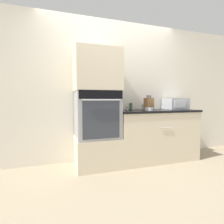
{
  "coord_description": "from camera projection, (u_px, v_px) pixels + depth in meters",
  "views": [
    {
      "loc": [
        -0.97,
        -2.43,
        1.09
      ],
      "look_at": [
        -0.12,
        0.21,
        0.89
      ],
      "focal_mm": 28.0,
      "sensor_mm": 36.0,
      "label": 1
    }
  ],
  "objects": [
    {
      "name": "condiment_jar_far",
      "position": [
        150.0,
        106.0,
        3.32
      ],
      "size": [
        0.05,
        0.05,
        0.11
      ],
      "color": "silver",
      "rests_on": "counter_unit"
    },
    {
      "name": "wall_oven",
      "position": [
        97.0,
        114.0,
        2.8
      ],
      "size": [
        0.67,
        0.64,
        0.74
      ],
      "color": "#9EA0A5",
      "rests_on": "oven_cabinet_base"
    },
    {
      "name": "ground_plane",
      "position": [
        124.0,
        170.0,
        2.68
      ],
      "size": [
        12.0,
        12.0,
        0.0
      ],
      "primitive_type": "plane",
      "color": "gray"
    },
    {
      "name": "counter_unit",
      "position": [
        155.0,
        135.0,
        3.16
      ],
      "size": [
        1.49,
        0.63,
        0.9
      ],
      "color": "beige",
      "rests_on": "ground_plane"
    },
    {
      "name": "oven_cabinet_base",
      "position": [
        97.0,
        152.0,
        2.84
      ],
      "size": [
        0.69,
        0.6,
        0.48
      ],
      "color": "beige",
      "rests_on": "ground_plane"
    },
    {
      "name": "bowl",
      "position": [
        149.0,
        109.0,
        2.89
      ],
      "size": [
        0.14,
        0.14,
        0.05
      ],
      "color": "silver",
      "rests_on": "counter_unit"
    },
    {
      "name": "condiment_jar_near",
      "position": [
        143.0,
        107.0,
        3.27
      ],
      "size": [
        0.06,
        0.06,
        0.1
      ],
      "color": "silver",
      "rests_on": "counter_unit"
    },
    {
      "name": "wall_back",
      "position": [
        111.0,
        91.0,
        3.19
      ],
      "size": [
        8.0,
        0.05,
        2.5
      ],
      "color": "silver",
      "rests_on": "ground_plane"
    },
    {
      "name": "condiment_jar_back",
      "position": [
        131.0,
        106.0,
        3.2
      ],
      "size": [
        0.06,
        0.06,
        0.12
      ],
      "color": "#427047",
      "rests_on": "counter_unit"
    },
    {
      "name": "microwave",
      "position": [
        176.0,
        104.0,
        3.38
      ],
      "size": [
        0.41,
        0.33,
        0.21
      ],
      "color": "#B2B5BA",
      "rests_on": "counter_unit"
    },
    {
      "name": "knife_block",
      "position": [
        149.0,
        104.0,
        3.07
      ],
      "size": [
        0.13,
        0.14,
        0.26
      ],
      "color": "olive",
      "rests_on": "counter_unit"
    },
    {
      "name": "oven_cabinet_upper",
      "position": [
        97.0,
        71.0,
        2.75
      ],
      "size": [
        0.69,
        0.6,
        0.63
      ],
      "color": "beige",
      "rests_on": "wall_oven"
    },
    {
      "name": "condiment_jar_mid",
      "position": [
        127.0,
        109.0,
        2.96
      ],
      "size": [
        0.04,
        0.04,
        0.06
      ],
      "color": "silver",
      "rests_on": "counter_unit"
    }
  ]
}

